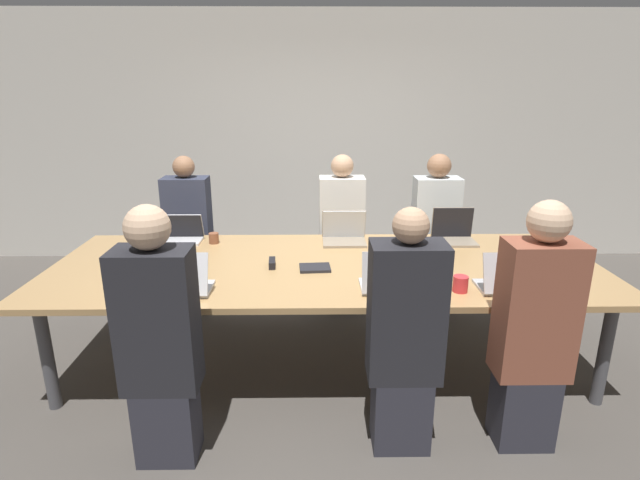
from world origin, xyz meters
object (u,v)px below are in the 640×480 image
at_px(person_near_midright, 405,338).
at_px(person_far_center, 341,235).
at_px(laptop_near_midright, 388,280).
at_px(laptop_near_right, 508,280).
at_px(person_far_left, 189,236).
at_px(laptop_far_right, 454,232).
at_px(cup_near_left, 141,284).
at_px(person_near_right, 534,332).
at_px(person_far_right, 434,235).
at_px(laptop_far_left, 180,233).
at_px(stapler, 272,263).
at_px(laptop_near_left, 182,282).
at_px(laptop_far_center, 344,233).
at_px(person_near_left, 159,342).
at_px(cup_near_right, 460,284).
at_px(cup_far_left, 214,238).

height_order(person_near_midright, person_far_center, person_far_center).
distance_m(laptop_near_midright, laptop_near_right, 0.74).
relative_size(person_far_left, person_far_center, 0.99).
xyz_separation_m(person_far_left, laptop_far_right, (2.28, -0.46, 0.17)).
bearing_deg(cup_near_left, person_far_center, 47.19).
bearing_deg(person_near_right, person_far_right, -86.64).
distance_m(laptop_far_left, stapler, 1.01).
xyz_separation_m(laptop_far_right, laptop_near_left, (-1.96, -1.05, -0.00)).
distance_m(laptop_near_right, laptop_far_center, 1.41).
height_order(person_near_right, laptop_near_left, person_near_right).
relative_size(person_near_midright, person_near_left, 0.97).
bearing_deg(stapler, cup_near_right, -24.42).
xyz_separation_m(person_far_left, cup_far_left, (0.32, -0.49, 0.13)).
relative_size(laptop_near_left, stapler, 2.29).
distance_m(laptop_near_midright, person_near_right, 0.87).
xyz_separation_m(cup_near_left, stapler, (0.79, 0.40, -0.01)).
bearing_deg(person_near_right, cup_far_left, -35.19).
bearing_deg(laptop_near_left, stapler, -137.89).
height_order(laptop_near_right, person_near_left, person_near_left).
bearing_deg(person_near_right, laptop_far_left, -32.73).
distance_m(cup_far_left, person_near_right, 2.47).
distance_m(person_far_left, person_far_right, 2.23).
relative_size(person_far_left, person_near_left, 0.97).
height_order(person_near_midright, laptop_near_right, person_near_midright).
bearing_deg(cup_far_left, person_near_left, -90.14).
bearing_deg(laptop_near_midright, stapler, -31.10).
relative_size(person_near_midright, laptop_far_right, 4.23).
xyz_separation_m(person_near_midright, laptop_near_left, (-1.30, 0.42, 0.17)).
bearing_deg(person_near_right, laptop_near_midright, -29.15).
xyz_separation_m(person_near_midright, cup_far_left, (-1.30, 1.44, 0.13)).
bearing_deg(laptop_near_left, laptop_far_center, -135.64).
height_order(laptop_near_right, laptop_far_center, laptop_far_center).
bearing_deg(laptop_near_right, person_far_center, -57.79).
bearing_deg(cup_near_right, laptop_near_right, -0.38).
height_order(person_far_right, laptop_near_left, person_far_right).
height_order(laptop_near_right, person_near_right, person_near_right).
xyz_separation_m(person_far_right, laptop_near_right, (0.11, -1.47, 0.15)).
xyz_separation_m(laptop_near_left, stapler, (0.52, 0.47, -0.05)).
bearing_deg(person_near_right, laptop_far_center, -56.38).
distance_m(laptop_far_left, laptop_far_right, 2.24).
distance_m(cup_far_left, laptop_far_right, 1.95).
xyz_separation_m(laptop_near_right, laptop_far_center, (-0.95, 1.03, 0.00)).
xyz_separation_m(person_near_right, person_far_center, (-0.95, 1.91, -0.02)).
relative_size(person_near_midright, person_far_left, 1.00).
distance_m(person_far_left, laptop_near_right, 2.78).
bearing_deg(cup_far_left, stapler, -46.91).
bearing_deg(stapler, person_far_left, 125.48).
bearing_deg(person_far_right, person_near_left, -134.10).
bearing_deg(cup_far_left, laptop_near_right, -26.77).
bearing_deg(laptop_near_right, person_far_left, -32.81).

